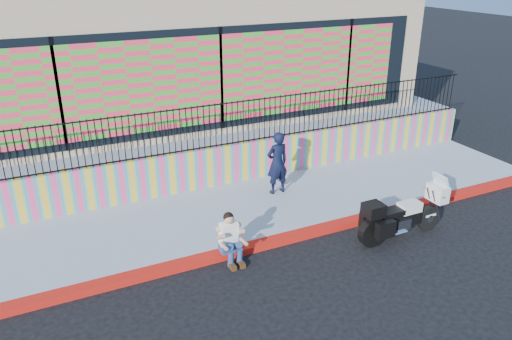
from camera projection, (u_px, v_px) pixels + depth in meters
ground at (292, 240)px, 11.35m from camera, size 90.00×90.00×0.00m
red_curb at (292, 237)px, 11.33m from camera, size 16.00×0.30×0.15m
sidewalk at (260, 207)px, 12.69m from camera, size 16.00×3.00×0.15m
mural_wall at (235, 163)px, 13.78m from camera, size 16.00×0.20×1.10m
metal_fence at (234, 123)px, 13.33m from camera, size 15.80×0.04×1.20m
elevated_platform at (179, 116)px, 18.04m from camera, size 16.00×10.00×1.25m
storefront_building at (177, 43)px, 16.83m from camera, size 14.00×8.06×4.00m
police_motorcycle at (401, 215)px, 11.22m from camera, size 2.23×0.74×1.39m
police_officer at (277, 163)px, 12.98m from camera, size 0.64×0.44×1.69m
seated_man at (231, 243)px, 10.38m from camera, size 0.54×0.71×1.06m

